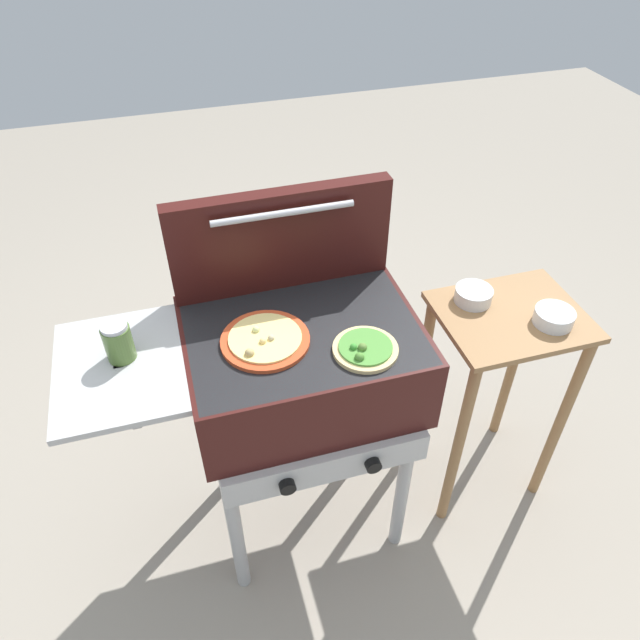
{
  "coord_description": "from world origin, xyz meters",
  "views": [
    {
      "loc": [
        -0.29,
        -1.15,
        1.96
      ],
      "look_at": [
        0.05,
        0.0,
        0.92
      ],
      "focal_mm": 33.21,
      "sensor_mm": 36.0,
      "label": 1
    }
  ],
  "objects_px": {
    "prep_table": "(497,368)",
    "pizza_cheese": "(265,340)",
    "grill": "(299,369)",
    "sauce_jar": "(118,342)",
    "pizza_veggie": "(365,349)",
    "topping_bowl_far": "(554,317)",
    "topping_bowl_near": "(473,296)"
  },
  "relations": [
    {
      "from": "topping_bowl_far",
      "to": "pizza_cheese",
      "type": "bearing_deg",
      "value": 176.87
    },
    {
      "from": "grill",
      "to": "sauce_jar",
      "type": "bearing_deg",
      "value": 176.25
    },
    {
      "from": "pizza_cheese",
      "to": "topping_bowl_near",
      "type": "height_order",
      "value": "pizza_cheese"
    },
    {
      "from": "grill",
      "to": "sauce_jar",
      "type": "distance_m",
      "value": 0.5
    },
    {
      "from": "pizza_veggie",
      "to": "pizza_cheese",
      "type": "xyz_separation_m",
      "value": [
        -0.24,
        0.11,
        -0.0
      ]
    },
    {
      "from": "grill",
      "to": "topping_bowl_near",
      "type": "distance_m",
      "value": 0.6
    },
    {
      "from": "prep_table",
      "to": "topping_bowl_near",
      "type": "height_order",
      "value": "topping_bowl_near"
    },
    {
      "from": "pizza_cheese",
      "to": "prep_table",
      "type": "bearing_deg",
      "value": 1.71
    },
    {
      "from": "prep_table",
      "to": "sauce_jar",
      "type": "bearing_deg",
      "value": 178.71
    },
    {
      "from": "grill",
      "to": "pizza_veggie",
      "type": "xyz_separation_m",
      "value": [
        0.15,
        -0.13,
        0.15
      ]
    },
    {
      "from": "pizza_cheese",
      "to": "topping_bowl_near",
      "type": "relative_size",
      "value": 2.03
    },
    {
      "from": "grill",
      "to": "sauce_jar",
      "type": "relative_size",
      "value": 8.83
    },
    {
      "from": "grill",
      "to": "topping_bowl_far",
      "type": "bearing_deg",
      "value": -4.88
    },
    {
      "from": "sauce_jar",
      "to": "topping_bowl_far",
      "type": "height_order",
      "value": "sauce_jar"
    },
    {
      "from": "pizza_cheese",
      "to": "prep_table",
      "type": "xyz_separation_m",
      "value": [
        0.77,
        0.02,
        -0.35
      ]
    },
    {
      "from": "pizza_veggie",
      "to": "sauce_jar",
      "type": "bearing_deg",
      "value": 165.55
    },
    {
      "from": "pizza_veggie",
      "to": "topping_bowl_near",
      "type": "xyz_separation_m",
      "value": [
        0.44,
        0.22,
        -0.09
      ]
    },
    {
      "from": "pizza_veggie",
      "to": "sauce_jar",
      "type": "height_order",
      "value": "sauce_jar"
    },
    {
      "from": "sauce_jar",
      "to": "prep_table",
      "type": "relative_size",
      "value": 0.14
    },
    {
      "from": "prep_table",
      "to": "topping_bowl_far",
      "type": "height_order",
      "value": "topping_bowl_far"
    },
    {
      "from": "pizza_veggie",
      "to": "prep_table",
      "type": "xyz_separation_m",
      "value": [
        0.53,
        0.13,
        -0.35
      ]
    },
    {
      "from": "grill",
      "to": "pizza_cheese",
      "type": "relative_size",
      "value": 4.08
    },
    {
      "from": "prep_table",
      "to": "topping_bowl_far",
      "type": "xyz_separation_m",
      "value": [
        0.09,
        -0.07,
        0.25
      ]
    },
    {
      "from": "prep_table",
      "to": "pizza_cheese",
      "type": "bearing_deg",
      "value": -178.29
    },
    {
      "from": "pizza_cheese",
      "to": "grill",
      "type": "bearing_deg",
      "value": 11.29
    },
    {
      "from": "prep_table",
      "to": "grill",
      "type": "bearing_deg",
      "value": -179.63
    },
    {
      "from": "grill",
      "to": "topping_bowl_far",
      "type": "relative_size",
      "value": 8.14
    },
    {
      "from": "topping_bowl_near",
      "to": "prep_table",
      "type": "bearing_deg",
      "value": -46.28
    },
    {
      "from": "pizza_cheese",
      "to": "topping_bowl_near",
      "type": "xyz_separation_m",
      "value": [
        0.68,
        0.11,
        -0.09
      ]
    },
    {
      "from": "pizza_veggie",
      "to": "prep_table",
      "type": "distance_m",
      "value": 0.64
    },
    {
      "from": "sauce_jar",
      "to": "topping_bowl_near",
      "type": "height_order",
      "value": "sauce_jar"
    },
    {
      "from": "grill",
      "to": "prep_table",
      "type": "xyz_separation_m",
      "value": [
        0.67,
        0.0,
        -0.19
      ]
    }
  ]
}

